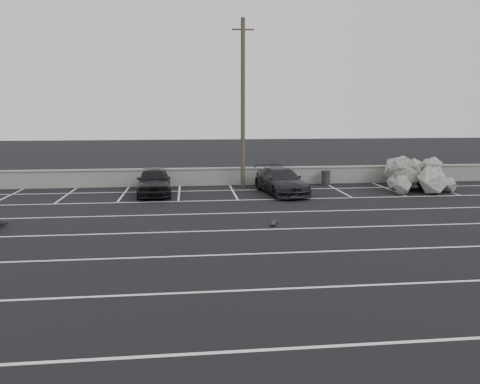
{
  "coord_description": "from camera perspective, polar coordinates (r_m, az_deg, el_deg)",
  "views": [
    {
      "loc": [
        -1.46,
        -14.1,
        4.48
      ],
      "look_at": [
        0.74,
        5.7,
        1.0
      ],
      "focal_mm": 35.0,
      "sensor_mm": 36.0,
      "label": 1
    }
  ],
  "objects": [
    {
      "name": "trash_bin",
      "position": [
        28.92,
        10.43,
        1.73
      ],
      "size": [
        0.73,
        0.73,
        0.88
      ],
      "rotation": [
        0.0,
        0.0,
        -0.32
      ],
      "color": "#2A2A2D",
      "rests_on": "ground"
    },
    {
      "name": "ground",
      "position": [
        14.87,
        -0.41,
        -7.63
      ],
      "size": [
        120.0,
        120.0,
        0.0
      ],
      "primitive_type": "plane",
      "color": "black",
      "rests_on": "ground"
    },
    {
      "name": "riprap_pile",
      "position": [
        28.59,
        20.58,
        1.53
      ],
      "size": [
        3.89,
        5.13,
        1.7
      ],
      "color": "#A2A098",
      "rests_on": "ground"
    },
    {
      "name": "car_left",
      "position": [
        25.57,
        -10.45,
        1.34
      ],
      "size": [
        2.01,
        4.47,
        1.49
      ],
      "primitive_type": "imported",
      "rotation": [
        0.0,
        0.0,
        0.06
      ],
      "color": "black",
      "rests_on": "ground"
    },
    {
      "name": "utility_pole",
      "position": [
        27.49,
        0.36,
        10.72
      ],
      "size": [
        1.28,
        0.26,
        9.62
      ],
      "color": "#4C4238",
      "rests_on": "ground"
    },
    {
      "name": "stall_lines",
      "position": [
        19.09,
        -2.02,
        -3.66
      ],
      "size": [
        36.0,
        20.05,
        0.01
      ],
      "color": "silver",
      "rests_on": "ground"
    },
    {
      "name": "skateboard",
      "position": [
        18.64,
        4.11,
        -3.82
      ],
      "size": [
        0.37,
        0.69,
        0.08
      ],
      "rotation": [
        0.0,
        0.0,
        -0.31
      ],
      "color": "black",
      "rests_on": "ground"
    },
    {
      "name": "seawall",
      "position": [
        28.41,
        -3.33,
        1.94
      ],
      "size": [
        50.0,
        0.45,
        1.06
      ],
      "color": "gray",
      "rests_on": "ground"
    },
    {
      "name": "car_right",
      "position": [
        25.56,
        5.04,
        1.35
      ],
      "size": [
        2.67,
        5.02,
        1.39
      ],
      "primitive_type": "imported",
      "rotation": [
        0.0,
        0.0,
        0.16
      ],
      "color": "black",
      "rests_on": "ground"
    }
  ]
}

